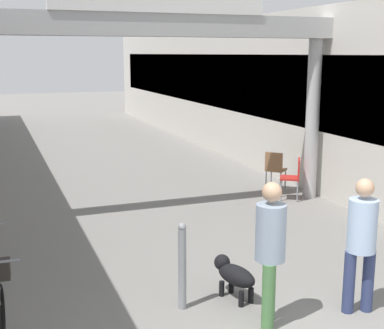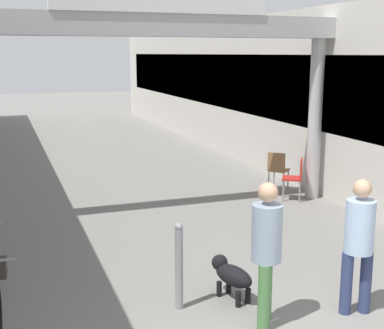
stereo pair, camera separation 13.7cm
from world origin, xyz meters
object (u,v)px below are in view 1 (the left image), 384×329
(cafe_chair_red_nearer, at_px, (294,175))
(pedestrian_with_dog, at_px, (270,245))
(bollard_post_metal, at_px, (182,266))
(cafe_chair_wood_farther, at_px, (275,167))
(pedestrian_companion, at_px, (362,237))
(dog_on_leash, at_px, (233,274))

(cafe_chair_red_nearer, bearing_deg, pedestrian_with_dog, -124.13)
(bollard_post_metal, xyz_separation_m, cafe_chair_wood_farther, (3.87, 4.63, -0.01))
(pedestrian_companion, bearing_deg, cafe_chair_wood_farther, 70.50)
(dog_on_leash, xyz_separation_m, cafe_chair_wood_farther, (3.17, 4.59, 0.22))
(pedestrian_with_dog, xyz_separation_m, pedestrian_companion, (1.16, -0.10, -0.02))
(pedestrian_with_dog, height_order, pedestrian_companion, pedestrian_with_dog)
(dog_on_leash, height_order, bollard_post_metal, bollard_post_metal)
(cafe_chair_red_nearer, bearing_deg, pedestrian_companion, -112.48)
(pedestrian_companion, relative_size, cafe_chair_red_nearer, 1.84)
(pedestrian_with_dog, bearing_deg, cafe_chair_wood_farther, 60.03)
(pedestrian_with_dog, distance_m, dog_on_leash, 1.00)
(bollard_post_metal, height_order, cafe_chair_red_nearer, bollard_post_metal)
(bollard_post_metal, bearing_deg, dog_on_leash, 3.18)
(bollard_post_metal, bearing_deg, pedestrian_companion, -22.82)
(cafe_chair_red_nearer, distance_m, cafe_chair_wood_farther, 0.82)
(pedestrian_with_dog, xyz_separation_m, bollard_post_metal, (-0.78, 0.72, -0.41))
(pedestrian_companion, relative_size, dog_on_leash, 2.26)
(bollard_post_metal, relative_size, cafe_chair_wood_farther, 1.22)
(cafe_chair_red_nearer, height_order, cafe_chair_wood_farther, same)
(dog_on_leash, bearing_deg, bollard_post_metal, -176.82)
(cafe_chair_wood_farther, bearing_deg, cafe_chair_red_nearer, -91.01)
(cafe_chair_red_nearer, bearing_deg, bollard_post_metal, -135.33)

